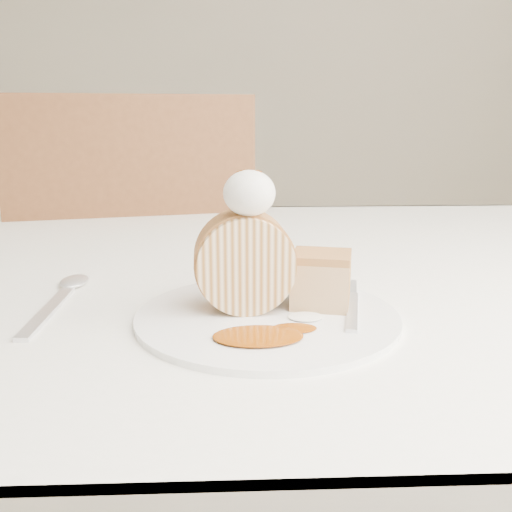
{
  "coord_description": "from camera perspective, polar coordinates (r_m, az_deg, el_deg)",
  "views": [
    {
      "loc": [
        -0.08,
        -0.5,
        0.94
      ],
      "look_at": [
        -0.06,
        0.01,
        0.81
      ],
      "focal_mm": 40.0,
      "sensor_mm": 36.0,
      "label": 1
    }
  ],
  "objects": [
    {
      "name": "roulade_slice",
      "position": [
        0.53,
        -1.14,
        -0.63
      ],
      "size": [
        0.09,
        0.06,
        0.09
      ],
      "primitive_type": "cylinder",
      "rotation": [
        1.57,
        0.0,
        0.06
      ],
      "color": "beige",
      "rests_on": "plate"
    },
    {
      "name": "whipped_cream",
      "position": [
        0.51,
        -0.67,
        6.3
      ],
      "size": [
        0.05,
        0.05,
        0.04
      ],
      "primitive_type": "ellipsoid",
      "color": "white",
      "rests_on": "roulade_slice"
    },
    {
      "name": "caramel_drizzle",
      "position": [
        0.51,
        -0.67,
        8.95
      ],
      "size": [
        0.02,
        0.02,
        0.01
      ],
      "primitive_type": "ellipsoid",
      "color": "#843805",
      "rests_on": "whipped_cream"
    },
    {
      "name": "chair_far",
      "position": [
        1.26,
        -11.8,
        -3.93
      ],
      "size": [
        0.54,
        0.54,
        0.97
      ],
      "rotation": [
        0.0,
        0.0,
        3.34
      ],
      "color": "brown",
      "rests_on": "ground"
    },
    {
      "name": "spoon",
      "position": [
        0.58,
        -20.11,
        -5.23
      ],
      "size": [
        0.03,
        0.18,
        0.0
      ],
      "primitive_type": "cube",
      "rotation": [
        0.0,
        0.0,
        -0.01
      ],
      "color": "silver",
      "rests_on": "table"
    },
    {
      "name": "caramel_pool",
      "position": [
        0.47,
        0.2,
        -7.98
      ],
      "size": [
        0.09,
        0.07,
        0.0
      ],
      "primitive_type": null,
      "rotation": [
        0.0,
        0.0,
        -0.23
      ],
      "color": "#843805",
      "rests_on": "plate"
    },
    {
      "name": "fork",
      "position": [
        0.54,
        9.61,
        -5.43
      ],
      "size": [
        0.05,
        0.15,
        0.0
      ],
      "primitive_type": "cube",
      "rotation": [
        0.0,
        0.0,
        -0.22
      ],
      "color": "silver",
      "rests_on": "plate"
    },
    {
      "name": "cake_chunk",
      "position": [
        0.55,
        6.52,
        -2.69
      ],
      "size": [
        0.06,
        0.06,
        0.05
      ],
      "primitive_type": "cube",
      "rotation": [
        0.0,
        0.0,
        -0.23
      ],
      "color": "#A3753D",
      "rests_on": "plate"
    },
    {
      "name": "plate",
      "position": [
        0.53,
        1.13,
        -6.06
      ],
      "size": [
        0.29,
        0.29,
        0.01
      ],
      "primitive_type": "cylinder",
      "rotation": [
        0.0,
        0.0,
        -0.23
      ],
      "color": "white",
      "rests_on": "table"
    },
    {
      "name": "table",
      "position": [
        0.76,
        3.62,
        -7.26
      ],
      "size": [
        1.4,
        0.9,
        0.75
      ],
      "color": "white",
      "rests_on": "ground"
    }
  ]
}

